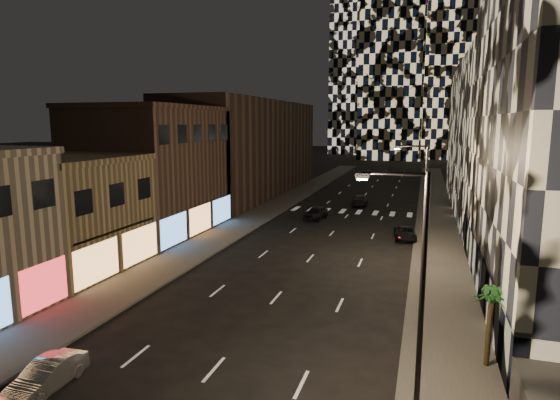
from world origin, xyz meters
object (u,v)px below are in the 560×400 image
Objects in this scene: streetlight_near at (416,279)px; palm_tree at (491,301)px; car_dark_midlane at (316,213)px; car_dark_oncoming at (360,200)px; streetlight_far at (422,195)px; car_dark_rightlane at (405,233)px; car_silver_parked at (47,376)px.

streetlight_near reaches higher than palm_tree.
car_dark_midlane reaches higher than car_dark_oncoming.
streetlight_near reaches higher than car_dark_midlane.
streetlight_far is 2.16× the size of car_dark_rightlane.
streetlight_far reaches higher than car_dark_oncoming.
car_dark_midlane is at bearing 128.61° from streetlight_far.
streetlight_near reaches higher than car_dark_oncoming.
car_silver_parked is 0.78× the size of car_dark_oncoming.
streetlight_far is 9.10m from car_dark_rightlane.
streetlight_far is 2.11× the size of car_dark_midlane.
streetlight_near is 6.08m from palm_tree.
car_dark_midlane is 1.18× the size of palm_tree.
car_silver_parked is 36.84m from car_dark_midlane.
palm_tree is at bearing -78.37° from streetlight_far.
car_dark_oncoming is 1.14× the size of car_dark_rightlane.
car_dark_rightlane is at bearing 106.51° from car_dark_oncoming.
car_dark_oncoming is at bearing 104.42° from car_dark_rightlane.
streetlight_near is 2.16× the size of car_dark_rightlane.
car_dark_midlane is at bearing 67.64° from car_dark_oncoming.
streetlight_far reaches higher than palm_tree.
palm_tree reaches higher than car_silver_parked.
palm_tree is at bearing 20.21° from car_silver_parked.
streetlight_near is at bearing 7.56° from car_silver_parked.
car_silver_parked is at bearing -170.10° from streetlight_near.
car_dark_rightlane is 23.49m from palm_tree.
car_silver_parked is at bearing -119.19° from car_dark_rightlane.
palm_tree is (11.00, -40.23, 2.45)m from car_dark_oncoming.
car_dark_rightlane is (-1.35, 27.62, -4.77)m from streetlight_near.
streetlight_far is 26.98m from car_silver_parked.
car_silver_parked is at bearing -122.21° from streetlight_far.
car_dark_rightlane is at bearing 101.11° from palm_tree.
streetlight_near reaches higher than car_silver_parked.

